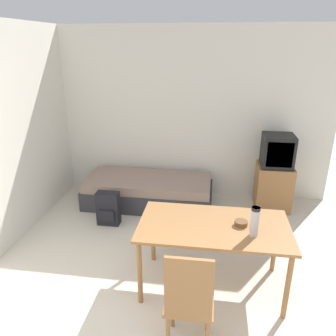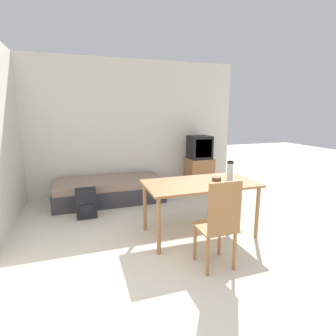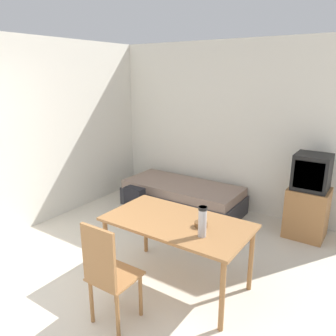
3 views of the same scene
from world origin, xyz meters
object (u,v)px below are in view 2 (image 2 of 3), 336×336
dining_table (200,188)px  backpack (86,204)px  wooden_chair (220,222)px  thermos_flask (230,171)px  mate_bowl (217,179)px  tv (199,165)px  daybed (110,190)px

dining_table → backpack: bearing=143.9°
dining_table → wooden_chair: 0.87m
backpack → thermos_flask: bearing=-33.5°
wooden_chair → mate_bowl: wooden_chair is taller
tv → wooden_chair: size_ratio=1.17×
backpack → daybed: bearing=58.1°
tv → wooden_chair: bearing=-111.1°
tv → mate_bowl: bearing=-108.4°
mate_bowl → backpack: size_ratio=0.26×
daybed → mate_bowl: mate_bowl is taller
daybed → wooden_chair: wooden_chair is taller
dining_table → backpack: dining_table is taller
thermos_flask → mate_bowl: bearing=121.5°
mate_bowl → backpack: (-1.73, 1.05, -0.52)m
thermos_flask → mate_bowl: (-0.10, 0.17, -0.14)m
tv → daybed: bearing=-175.6°
mate_bowl → backpack: 2.09m
wooden_chair → dining_table: bearing=78.5°
dining_table → mate_bowl: bearing=5.6°
wooden_chair → thermos_flask: size_ratio=3.41×
tv → wooden_chair: 2.98m
tv → backpack: 2.54m
mate_bowl → thermos_flask: bearing=-58.5°
dining_table → daybed: bearing=120.0°
daybed → backpack: (-0.44, -0.71, 0.03)m
wooden_chair → backpack: size_ratio=2.06×
tv → dining_table: (-0.90, -1.93, 0.12)m
tv → backpack: (-2.37, -0.86, -0.31)m
daybed → dining_table: size_ratio=1.33×
thermos_flask → daybed: bearing=126.0°
tv → dining_table: 2.13m
daybed → thermos_flask: thermos_flask is taller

